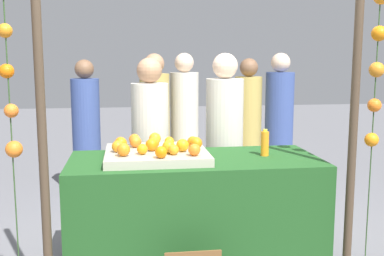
{
  "coord_description": "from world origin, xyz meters",
  "views": [
    {
      "loc": [
        -0.48,
        -3.28,
        1.61
      ],
      "look_at": [
        0.0,
        0.15,
        1.08
      ],
      "focal_mm": 43.62,
      "sensor_mm": 36.0,
      "label": 1
    }
  ],
  "objects_px": {
    "orange_1": "(154,143)",
    "orange_0": "(155,138)",
    "stall_counter": "(195,216)",
    "vendor_right": "(224,152)",
    "juice_bottle": "(265,143)",
    "vendor_left": "(151,157)"
  },
  "relations": [
    {
      "from": "stall_counter",
      "to": "vendor_left",
      "type": "xyz_separation_m",
      "value": [
        -0.29,
        0.71,
        0.31
      ]
    },
    {
      "from": "stall_counter",
      "to": "vendor_left",
      "type": "distance_m",
      "value": 0.83
    },
    {
      "from": "orange_1",
      "to": "juice_bottle",
      "type": "relative_size",
      "value": 0.43
    },
    {
      "from": "stall_counter",
      "to": "vendor_right",
      "type": "xyz_separation_m",
      "value": [
        0.37,
        0.73,
        0.33
      ]
    },
    {
      "from": "orange_0",
      "to": "vendor_right",
      "type": "height_order",
      "value": "vendor_right"
    },
    {
      "from": "juice_bottle",
      "to": "orange_0",
      "type": "bearing_deg",
      "value": 162.56
    },
    {
      "from": "juice_bottle",
      "to": "vendor_right",
      "type": "relative_size",
      "value": 0.12
    },
    {
      "from": "stall_counter",
      "to": "vendor_right",
      "type": "distance_m",
      "value": 0.88
    },
    {
      "from": "orange_0",
      "to": "juice_bottle",
      "type": "bearing_deg",
      "value": -17.44
    },
    {
      "from": "vendor_right",
      "to": "orange_0",
      "type": "bearing_deg",
      "value": -144.63
    },
    {
      "from": "stall_counter",
      "to": "juice_bottle",
      "type": "relative_size",
      "value": 9.09
    },
    {
      "from": "vendor_left",
      "to": "vendor_right",
      "type": "xyz_separation_m",
      "value": [
        0.66,
        0.02,
        0.02
      ]
    },
    {
      "from": "juice_bottle",
      "to": "vendor_right",
      "type": "bearing_deg",
      "value": 102.59
    },
    {
      "from": "stall_counter",
      "to": "vendor_right",
      "type": "bearing_deg",
      "value": 62.95
    },
    {
      "from": "juice_bottle",
      "to": "vendor_left",
      "type": "bearing_deg",
      "value": 139.74
    },
    {
      "from": "orange_0",
      "to": "vendor_left",
      "type": "bearing_deg",
      "value": 91.98
    },
    {
      "from": "stall_counter",
      "to": "orange_0",
      "type": "xyz_separation_m",
      "value": [
        -0.27,
        0.27,
        0.55
      ]
    },
    {
      "from": "orange_1",
      "to": "orange_0",
      "type": "bearing_deg",
      "value": 83.41
    },
    {
      "from": "juice_bottle",
      "to": "vendor_left",
      "type": "height_order",
      "value": "vendor_left"
    },
    {
      "from": "vendor_left",
      "to": "vendor_right",
      "type": "distance_m",
      "value": 0.66
    },
    {
      "from": "vendor_right",
      "to": "stall_counter",
      "type": "bearing_deg",
      "value": -117.05
    },
    {
      "from": "orange_0",
      "to": "juice_bottle",
      "type": "distance_m",
      "value": 0.84
    }
  ]
}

